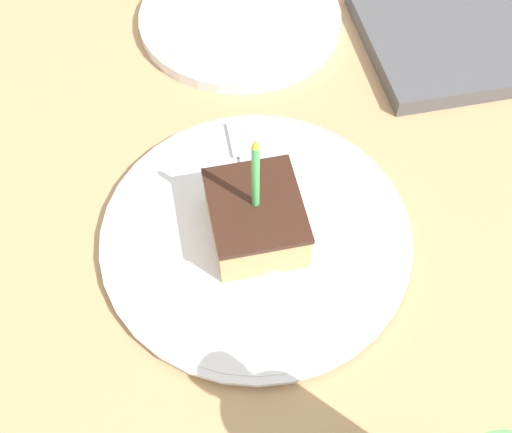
# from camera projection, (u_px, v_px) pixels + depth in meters

# --- Properties ---
(ground_plane) EXTENTS (2.40, 2.40, 0.04)m
(ground_plane) POSITION_uv_depth(u_px,v_px,m) (239.00, 244.00, 0.58)
(ground_plane) COLOR tan
(ground_plane) RESTS_ON ground
(plate) EXTENTS (0.29, 0.29, 0.01)m
(plate) POSITION_uv_depth(u_px,v_px,m) (256.00, 233.00, 0.55)
(plate) COLOR silver
(plate) RESTS_ON ground_plane
(cake_slice) EXTENTS (0.08, 0.09, 0.13)m
(cake_slice) POSITION_uv_depth(u_px,v_px,m) (256.00, 217.00, 0.53)
(cake_slice) COLOR tan
(cake_slice) RESTS_ON plate
(fork) EXTENTS (0.02, 0.18, 0.00)m
(fork) POSITION_uv_depth(u_px,v_px,m) (251.00, 180.00, 0.58)
(fork) COLOR silver
(fork) RESTS_ON plate
(side_plate) EXTENTS (0.24, 0.24, 0.01)m
(side_plate) POSITION_uv_depth(u_px,v_px,m) (240.00, 18.00, 0.72)
(side_plate) COLOR silver
(side_plate) RESTS_ON ground_plane
(marble_board) EXTENTS (0.29, 0.20, 0.02)m
(marble_board) POSITION_uv_depth(u_px,v_px,m) (488.00, 31.00, 0.70)
(marble_board) COLOR #4C4C51
(marble_board) RESTS_ON ground_plane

